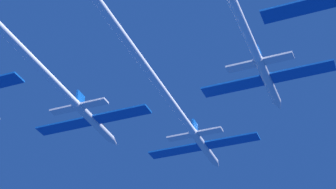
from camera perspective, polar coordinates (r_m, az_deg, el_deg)
The scene contains 3 objects.
jet_lead at distance 74.82m, azimuth -0.82°, elevation 0.80°, with size 17.49×60.89×2.90m.
jet_left_wing at distance 72.04m, azimuth -13.23°, elevation 3.27°, with size 17.49×55.78×2.90m.
jet_right_wing at distance 64.32m, azimuth 6.63°, elevation 8.68°, with size 17.49×55.32×2.90m.
Camera 1 is at (23.86, -74.85, -42.38)m, focal length 61.49 mm.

